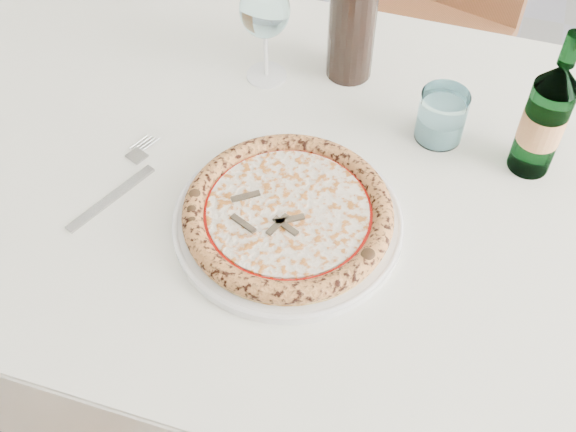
{
  "coord_description": "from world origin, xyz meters",
  "views": [
    {
      "loc": [
        0.12,
        -0.61,
        1.53
      ],
      "look_at": [
        -0.06,
        -0.03,
        0.78
      ],
      "focal_mm": 45.0,
      "sensor_mm": 36.0,
      "label": 1
    }
  ],
  "objects_px": {
    "beer_bottle": "(545,118)",
    "tumbler": "(441,119)",
    "wine_glass": "(265,12)",
    "wine_bottle": "(354,5)",
    "dining_table": "(307,213)",
    "plate": "(288,221)",
    "pizza": "(288,213)"
  },
  "relations": [
    {
      "from": "dining_table",
      "to": "plate",
      "type": "distance_m",
      "value": 0.14
    },
    {
      "from": "dining_table",
      "to": "pizza",
      "type": "xyz_separation_m",
      "value": [
        -0.0,
        -0.1,
        0.12
      ]
    },
    {
      "from": "tumbler",
      "to": "beer_bottle",
      "type": "bearing_deg",
      "value": -8.87
    },
    {
      "from": "beer_bottle",
      "to": "plate",
      "type": "bearing_deg",
      "value": -145.04
    },
    {
      "from": "pizza",
      "to": "beer_bottle",
      "type": "relative_size",
      "value": 1.22
    },
    {
      "from": "dining_table",
      "to": "beer_bottle",
      "type": "relative_size",
      "value": 6.02
    },
    {
      "from": "wine_glass",
      "to": "beer_bottle",
      "type": "distance_m",
      "value": 0.43
    },
    {
      "from": "beer_bottle",
      "to": "tumbler",
      "type": "bearing_deg",
      "value": 171.13
    },
    {
      "from": "pizza",
      "to": "tumbler",
      "type": "height_order",
      "value": "tumbler"
    },
    {
      "from": "wine_glass",
      "to": "tumbler",
      "type": "relative_size",
      "value": 2.14
    },
    {
      "from": "beer_bottle",
      "to": "wine_bottle",
      "type": "relative_size",
      "value": 0.77
    },
    {
      "from": "plate",
      "to": "wine_bottle",
      "type": "bearing_deg",
      "value": 90.01
    },
    {
      "from": "wine_glass",
      "to": "wine_bottle",
      "type": "height_order",
      "value": "wine_bottle"
    },
    {
      "from": "dining_table",
      "to": "pizza",
      "type": "height_order",
      "value": "pizza"
    },
    {
      "from": "pizza",
      "to": "plate",
      "type": "bearing_deg",
      "value": -32.01
    },
    {
      "from": "tumbler",
      "to": "wine_bottle",
      "type": "relative_size",
      "value": 0.27
    },
    {
      "from": "plate",
      "to": "beer_bottle",
      "type": "xyz_separation_m",
      "value": [
        0.3,
        0.21,
        0.08
      ]
    },
    {
      "from": "plate",
      "to": "dining_table",
      "type": "bearing_deg",
      "value": 90.0
    },
    {
      "from": "pizza",
      "to": "wine_glass",
      "type": "xyz_separation_m",
      "value": [
        -0.12,
        0.28,
        0.1
      ]
    },
    {
      "from": "plate",
      "to": "tumbler",
      "type": "height_order",
      "value": "tumbler"
    },
    {
      "from": "wine_glass",
      "to": "tumbler",
      "type": "xyz_separation_m",
      "value": [
        0.29,
        -0.05,
        -0.09
      ]
    },
    {
      "from": "dining_table",
      "to": "wine_bottle",
      "type": "xyz_separation_m",
      "value": [
        -0.0,
        0.23,
        0.22
      ]
    },
    {
      "from": "plate",
      "to": "pizza",
      "type": "height_order",
      "value": "pizza"
    },
    {
      "from": "tumbler",
      "to": "beer_bottle",
      "type": "distance_m",
      "value": 0.15
    },
    {
      "from": "plate",
      "to": "wine_bottle",
      "type": "relative_size",
      "value": 1.04
    },
    {
      "from": "plate",
      "to": "beer_bottle",
      "type": "height_order",
      "value": "beer_bottle"
    },
    {
      "from": "wine_bottle",
      "to": "pizza",
      "type": "bearing_deg",
      "value": -89.99
    },
    {
      "from": "dining_table",
      "to": "wine_glass",
      "type": "height_order",
      "value": "wine_glass"
    },
    {
      "from": "wine_glass",
      "to": "wine_bottle",
      "type": "relative_size",
      "value": 0.57
    },
    {
      "from": "dining_table",
      "to": "beer_bottle",
      "type": "bearing_deg",
      "value": 20.13
    },
    {
      "from": "wine_glass",
      "to": "wine_bottle",
      "type": "xyz_separation_m",
      "value": [
        0.12,
        0.05,
        0.01
      ]
    },
    {
      "from": "plate",
      "to": "beer_bottle",
      "type": "bearing_deg",
      "value": 34.96
    }
  ]
}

